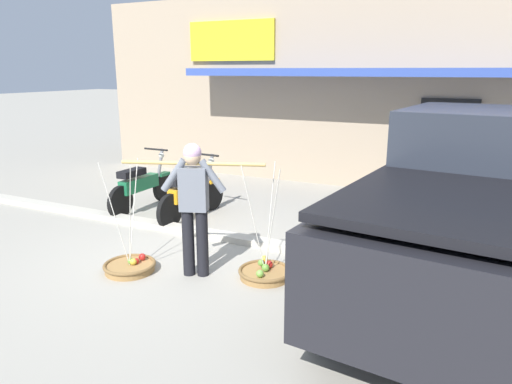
{
  "coord_description": "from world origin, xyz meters",
  "views": [
    {
      "loc": [
        3.35,
        -5.27,
        2.54
      ],
      "look_at": [
        0.52,
        0.6,
        0.85
      ],
      "focal_mm": 33.06,
      "sensor_mm": 36.0,
      "label": 1
    }
  ],
  "objects_px": {
    "motorcycle_nearest_shop": "(142,186)",
    "motorcycle_second_in_row": "(191,194)",
    "parked_truck": "(468,210)",
    "fruit_vendor": "(194,201)",
    "fruit_basket_left_side": "(265,272)",
    "fruit_basket_right_side": "(130,266)"
  },
  "relations": [
    {
      "from": "motorcycle_nearest_shop",
      "to": "motorcycle_second_in_row",
      "type": "height_order",
      "value": "same"
    },
    {
      "from": "fruit_vendor",
      "to": "parked_truck",
      "type": "relative_size",
      "value": 0.35
    },
    {
      "from": "fruit_vendor",
      "to": "fruit_basket_left_side",
      "type": "relative_size",
      "value": 1.17
    },
    {
      "from": "fruit_basket_left_side",
      "to": "parked_truck",
      "type": "xyz_separation_m",
      "value": [
        2.23,
        0.55,
        0.95
      ]
    },
    {
      "from": "fruit_basket_left_side",
      "to": "fruit_basket_right_side",
      "type": "bearing_deg",
      "value": -160.65
    },
    {
      "from": "fruit_basket_left_side",
      "to": "motorcycle_nearest_shop",
      "type": "bearing_deg",
      "value": 152.43
    },
    {
      "from": "fruit_basket_right_side",
      "to": "motorcycle_nearest_shop",
      "type": "bearing_deg",
      "value": 125.62
    },
    {
      "from": "fruit_vendor",
      "to": "motorcycle_nearest_shop",
      "type": "xyz_separation_m",
      "value": [
        -2.49,
        2.03,
        -0.53
      ]
    },
    {
      "from": "fruit_vendor",
      "to": "fruit_basket_left_side",
      "type": "bearing_deg",
      "value": 19.51
    },
    {
      "from": "fruit_basket_right_side",
      "to": "fruit_basket_left_side",
      "type": "bearing_deg",
      "value": 19.35
    },
    {
      "from": "fruit_vendor",
      "to": "motorcycle_nearest_shop",
      "type": "distance_m",
      "value": 3.26
    },
    {
      "from": "motorcycle_second_in_row",
      "to": "fruit_basket_left_side",
      "type": "bearing_deg",
      "value": -37.22
    },
    {
      "from": "motorcycle_second_in_row",
      "to": "fruit_basket_right_side",
      "type": "bearing_deg",
      "value": -76.98
    },
    {
      "from": "fruit_basket_right_side",
      "to": "motorcycle_nearest_shop",
      "type": "xyz_separation_m",
      "value": [
        -1.66,
        2.32,
        0.38
      ]
    },
    {
      "from": "motorcycle_nearest_shop",
      "to": "motorcycle_second_in_row",
      "type": "xyz_separation_m",
      "value": [
        1.14,
        -0.08,
        0.0
      ]
    },
    {
      "from": "parked_truck",
      "to": "fruit_basket_right_side",
      "type": "bearing_deg",
      "value": -163.76
    },
    {
      "from": "fruit_basket_left_side",
      "to": "parked_truck",
      "type": "height_order",
      "value": "parked_truck"
    },
    {
      "from": "fruit_basket_right_side",
      "to": "motorcycle_second_in_row",
      "type": "height_order",
      "value": "fruit_basket_right_side"
    },
    {
      "from": "motorcycle_nearest_shop",
      "to": "parked_truck",
      "type": "xyz_separation_m",
      "value": [
        5.55,
        -1.19,
        0.58
      ]
    },
    {
      "from": "fruit_basket_left_side",
      "to": "parked_truck",
      "type": "distance_m",
      "value": 2.49
    },
    {
      "from": "fruit_vendor",
      "to": "motorcycle_second_in_row",
      "type": "bearing_deg",
      "value": 124.66
    },
    {
      "from": "fruit_basket_left_side",
      "to": "motorcycle_second_in_row",
      "type": "height_order",
      "value": "fruit_basket_left_side"
    }
  ]
}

